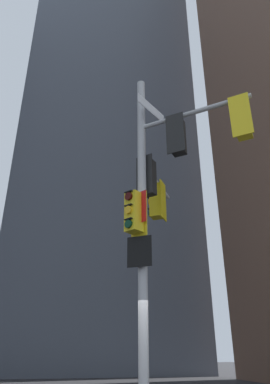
% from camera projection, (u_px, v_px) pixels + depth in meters
% --- Properties ---
extents(building_mid_block, '(15.68, 15.68, 52.27)m').
position_uv_depth(building_mid_block, '(104.00, 117.00, 40.56)').
color(building_mid_block, '#4C5460').
rests_on(building_mid_block, ground).
extents(signal_pole_assembly, '(2.86, 4.04, 8.71)m').
position_uv_depth(signal_pole_assembly, '(161.00, 190.00, 8.92)').
color(signal_pole_assembly, '#B2B2B5').
rests_on(signal_pole_assembly, ground).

